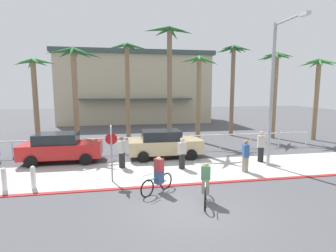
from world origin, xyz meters
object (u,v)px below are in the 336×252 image
object	(u,v)px
streetlight_curb	(275,87)
palm_tree_2	(127,68)
palm_tree_3	(169,60)
palm_tree_7	(318,77)
palm_tree_1	(74,71)
bollard_0	(33,177)
pedestrian_3	(261,148)
palm_tree_4	(199,78)
cyclist_black_1	(206,184)
pedestrian_0	(182,155)
bollard_1	(4,179)
palm_tree_5	(233,67)
palm_tree_6	(275,73)
car_red_1	(61,147)
stop_sign_bike_lane	(111,146)
car_tan_2	(164,144)
palm_tree_0	(35,82)
cyclist_teal_0	(158,176)
pedestrian_1	(122,153)
pedestrian_2	(245,157)

from	to	relation	value
streetlight_curb	palm_tree_2	size ratio (longest dim) A/B	0.96
palm_tree_3	palm_tree_7	size ratio (longest dim) A/B	1.31
palm_tree_1	palm_tree_2	xyz separation A→B (m)	(3.58, 3.07, 0.50)
bollard_0	pedestrian_3	distance (m)	11.72
palm_tree_4	cyclist_black_1	world-z (taller)	palm_tree_4
pedestrian_0	palm_tree_3	bearing A→B (deg)	85.86
bollard_1	palm_tree_5	size ratio (longest dim) A/B	0.13
bollard_0	palm_tree_6	size ratio (longest dim) A/B	0.14
bollard_1	palm_tree_4	world-z (taller)	palm_tree_4
palm_tree_6	car_red_1	size ratio (longest dim) A/B	1.63
stop_sign_bike_lane	palm_tree_4	bearing A→B (deg)	51.80
bollard_0	car_tan_2	bearing A→B (deg)	33.08
palm_tree_0	palm_tree_5	xyz separation A→B (m)	(15.71, 1.70, 1.41)
palm_tree_5	car_tan_2	xyz separation A→B (m)	(-7.15, -6.58, -5.17)
palm_tree_6	cyclist_black_1	world-z (taller)	palm_tree_6
palm_tree_1	palm_tree_5	distance (m)	13.15
palm_tree_6	palm_tree_7	xyz separation A→B (m)	(2.88, -1.33, -0.36)
bollard_0	car_tan_2	xyz separation A→B (m)	(6.22, 4.05, 0.35)
stop_sign_bike_lane	pedestrian_3	distance (m)	8.54
streetlight_curb	cyclist_teal_0	xyz separation A→B (m)	(-6.42, -2.39, -3.58)
bollard_0	car_tan_2	world-z (taller)	car_tan_2
palm_tree_0	palm_tree_7	size ratio (longest dim) A/B	0.97
palm_tree_0	pedestrian_3	xyz separation A→B (m)	(13.87, -6.78, -3.79)
palm_tree_7	palm_tree_5	bearing A→B (deg)	152.01
palm_tree_6	palm_tree_2	bearing A→B (deg)	172.89
palm_tree_2	palm_tree_6	size ratio (longest dim) A/B	1.09
bollard_1	palm_tree_6	xyz separation A→B (m)	(17.43, 8.90, 4.96)
cyclist_black_1	pedestrian_1	size ratio (longest dim) A/B	1.02
bollard_1	palm_tree_1	world-z (taller)	palm_tree_1
streetlight_curb	palm_tree_5	world-z (taller)	palm_tree_5
palm_tree_6	palm_tree_7	size ratio (longest dim) A/B	1.09
palm_tree_0	palm_tree_1	size ratio (longest dim) A/B	0.92
pedestrian_2	palm_tree_7	bearing A→B (deg)	36.38
bollard_0	palm_tree_5	bearing A→B (deg)	38.49
palm_tree_7	car_red_1	xyz separation A→B (m)	(-18.97, -3.44, -4.25)
palm_tree_4	car_red_1	bearing A→B (deg)	-154.97
stop_sign_bike_lane	bollard_0	distance (m)	3.44
stop_sign_bike_lane	palm_tree_4	size ratio (longest dim) A/B	0.38
palm_tree_4	pedestrian_1	size ratio (longest dim) A/B	3.94
bollard_1	palm_tree_1	xyz separation A→B (m)	(1.76, 7.33, 4.80)
palm_tree_2	cyclist_teal_0	xyz separation A→B (m)	(0.87, -11.59, -5.13)
palm_tree_2	palm_tree_3	bearing A→B (deg)	-41.04
palm_tree_5	pedestrian_1	distance (m)	13.76
palm_tree_3	cyclist_black_1	bearing A→B (deg)	-92.83
palm_tree_0	palm_tree_6	distance (m)	18.70
palm_tree_1	palm_tree_3	bearing A→B (deg)	4.25
pedestrian_0	palm_tree_7	bearing A→B (deg)	25.19
cyclist_black_1	pedestrian_2	bearing A→B (deg)	44.70
palm_tree_6	palm_tree_0	bearing A→B (deg)	179.75
car_red_1	palm_tree_4	bearing A→B (deg)	25.03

